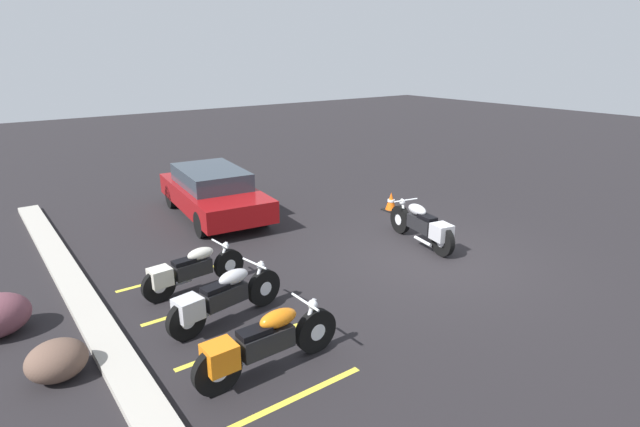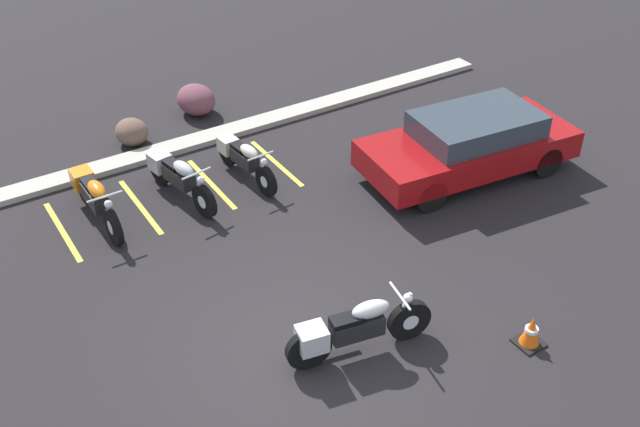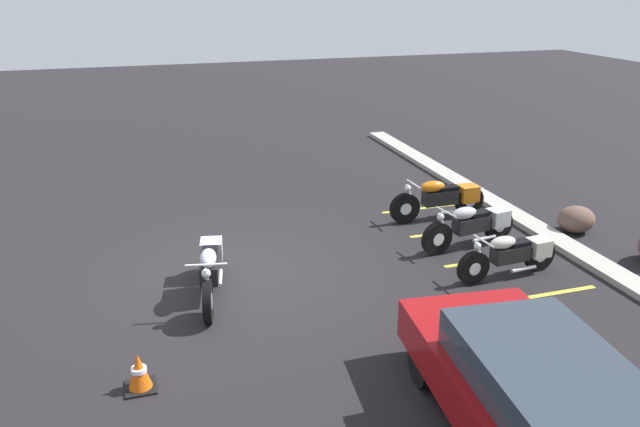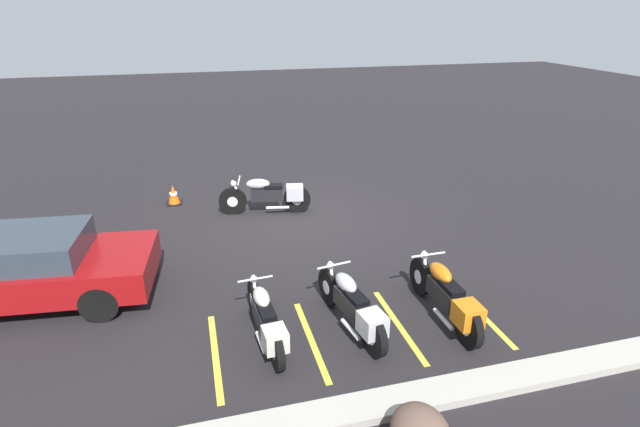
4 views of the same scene
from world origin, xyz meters
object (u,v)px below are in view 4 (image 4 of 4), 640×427
(parked_bike_1, at_px, (353,306))
(motorcycle_silver_featured, at_px, (269,195))
(parked_bike_2, at_px, (266,320))
(traffic_cone, at_px, (173,195))
(parked_bike_0, at_px, (447,296))
(car_red, at_px, (21,267))

(parked_bike_1, bearing_deg, motorcycle_silver_featured, -4.63)
(parked_bike_2, height_order, traffic_cone, parked_bike_2)
(motorcycle_silver_featured, height_order, traffic_cone, motorcycle_silver_featured)
(motorcycle_silver_featured, height_order, parked_bike_0, motorcycle_silver_featured)
(parked_bike_2, bearing_deg, traffic_cone, 7.66)
(traffic_cone, bearing_deg, car_red, 59.42)
(parked_bike_1, xyz_separation_m, car_red, (5.27, -2.31, 0.22))
(motorcycle_silver_featured, height_order, car_red, car_red)
(parked_bike_2, bearing_deg, motorcycle_silver_featured, -14.84)
(motorcycle_silver_featured, xyz_separation_m, traffic_cone, (2.35, -1.26, -0.24))
(parked_bike_1, xyz_separation_m, parked_bike_2, (1.39, -0.03, -0.03))
(motorcycle_silver_featured, bearing_deg, traffic_cone, -17.56)
(parked_bike_1, distance_m, car_red, 5.76)
(motorcycle_silver_featured, relative_size, parked_bike_2, 1.11)
(motorcycle_silver_featured, xyz_separation_m, parked_bike_1, (-0.45, 5.24, -0.02))
(car_red, bearing_deg, traffic_cone, 65.43)
(parked_bike_2, relative_size, traffic_cone, 3.94)
(motorcycle_silver_featured, xyz_separation_m, parked_bike_0, (-2.01, 5.39, -0.00))
(parked_bike_1, height_order, parked_bike_2, parked_bike_1)
(parked_bike_0, distance_m, car_red, 7.27)
(motorcycle_silver_featured, xyz_separation_m, car_red, (4.83, 2.93, 0.20))
(motorcycle_silver_featured, relative_size, car_red, 0.51)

